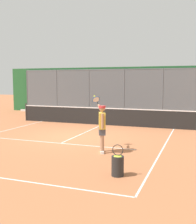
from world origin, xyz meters
name	(u,v)px	position (x,y,z in m)	size (l,w,h in m)	color
ground_plane	(75,137)	(0.00, 0.00, 0.00)	(60.00, 60.00, 0.00)	#B76B42
court_line_markings	(57,145)	(0.00, 1.66, 0.00)	(7.81, 9.00, 0.01)	white
fence_backdrop	(126,91)	(0.00, -8.89, 1.70)	(19.10, 1.37, 3.43)	#565B60
tennis_net	(102,116)	(0.00, -3.58, 0.49)	(10.03, 0.09, 1.07)	#2D2D2D
tennis_player	(102,125)	(-1.97, 2.10, 0.94)	(0.84, 1.18, 1.91)	silver
ball_basket	(118,165)	(-3.15, 4.22, 0.30)	(0.32, 0.32, 0.83)	black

